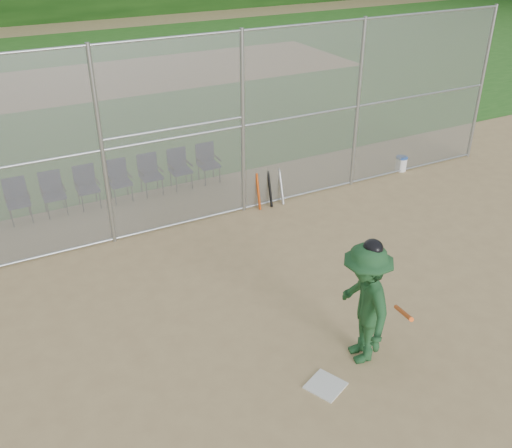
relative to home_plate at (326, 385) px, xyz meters
name	(u,v)px	position (x,y,z in m)	size (l,w,h in m)	color
ground	(332,356)	(0.44, 0.48, -0.01)	(100.00, 100.00, 0.00)	tan
grass_strip	(75,82)	(0.44, 18.48, -0.01)	(100.00, 100.00, 0.00)	#2A651E
dirt_patch_far	(75,82)	(0.44, 18.48, 0.00)	(24.00, 24.00, 0.00)	tan
backstop_fence	(199,130)	(0.44, 5.48, 2.06)	(16.09, 0.09, 4.00)	gray
home_plate	(326,385)	(0.00, 0.00, 0.00)	(0.48, 0.48, 0.02)	white
batter_at_plate	(364,303)	(0.81, 0.30, 0.99)	(1.13, 1.48, 2.06)	#1E4C26
water_cooler	(401,163)	(6.11, 5.58, 0.18)	(0.31, 0.31, 0.39)	white
spare_bats	(270,189)	(2.08, 5.41, 0.41)	(0.66, 0.30, 0.84)	#D84C14
chair_1	(18,202)	(-3.12, 7.27, 0.47)	(0.54, 0.52, 0.96)	#0E1236
chair_2	(54,195)	(-2.38, 7.27, 0.47)	(0.54, 0.52, 0.96)	#0E1236
chair_3	(88,188)	(-1.63, 7.27, 0.47)	(0.54, 0.52, 0.96)	#0E1236
chair_4	(120,182)	(-0.88, 7.27, 0.47)	(0.54, 0.52, 0.96)	#0E1236
chair_5	(151,175)	(-0.13, 7.27, 0.47)	(0.54, 0.52, 0.96)	#0E1236
chair_6	(181,170)	(0.62, 7.27, 0.47)	(0.54, 0.52, 0.96)	#0E1236
chair_7	(209,164)	(1.37, 7.27, 0.47)	(0.54, 0.52, 0.96)	#0E1236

